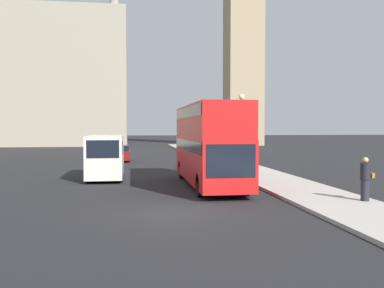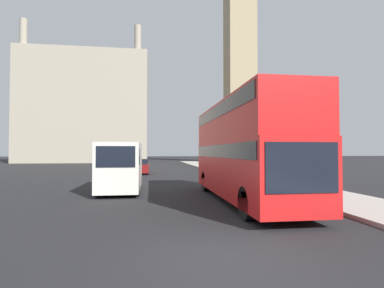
# 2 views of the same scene
# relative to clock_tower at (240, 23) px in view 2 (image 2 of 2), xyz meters

# --- Properties ---
(ground_plane) EXTENTS (300.00, 300.00, 0.00)m
(ground_plane) POSITION_rel_clock_tower_xyz_m (-18.26, -58.08, -31.25)
(ground_plane) COLOR black
(clock_tower) EXTENTS (6.54, 6.71, 60.88)m
(clock_tower) POSITION_rel_clock_tower_xyz_m (0.00, 0.00, 0.00)
(clock_tower) COLOR tan
(clock_tower) RESTS_ON ground_plane
(building_block_distant) EXTENTS (26.00, 11.52, 28.34)m
(building_block_distant) POSITION_rel_clock_tower_xyz_m (-33.47, 2.71, -19.60)
(building_block_distant) COLOR #9E937F
(building_block_distant) RESTS_ON ground_plane
(red_double_decker_bus) EXTENTS (2.48, 10.37, 4.37)m
(red_double_decker_bus) POSITION_rel_clock_tower_xyz_m (-15.64, -51.27, -28.81)
(red_double_decker_bus) COLOR red
(red_double_decker_bus) RESTS_ON ground_plane
(white_van) EXTENTS (2.13, 5.42, 2.68)m
(white_van) POSITION_rel_clock_tower_xyz_m (-21.39, -47.35, -29.83)
(white_van) COLOR silver
(white_van) RESTS_ON ground_plane
(street_lamp) EXTENTS (0.36, 0.36, 5.17)m
(street_lamp) POSITION_rel_clock_tower_xyz_m (-12.80, -47.41, -27.66)
(street_lamp) COLOR #2D332D
(street_lamp) RESTS_ON sidewalk_strip
(parked_sedan) EXTENTS (1.72, 4.50, 1.49)m
(parked_sedan) POSITION_rel_clock_tower_xyz_m (-20.80, -33.22, -30.57)
(parked_sedan) COLOR maroon
(parked_sedan) RESTS_ON ground_plane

